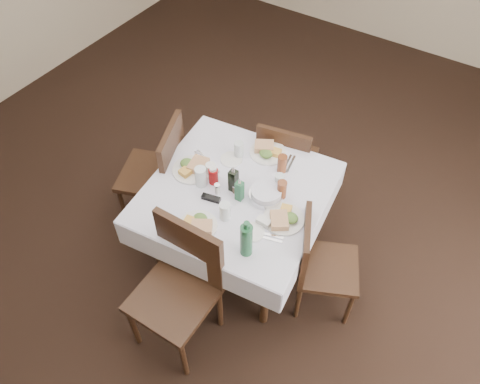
{
  "coord_description": "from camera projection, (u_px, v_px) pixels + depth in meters",
  "views": [
    {
      "loc": [
        1.34,
        -1.91,
        3.16
      ],
      "look_at": [
        0.23,
        -0.19,
        0.8
      ],
      "focal_mm": 35.0,
      "sensor_mm": 36.0,
      "label": 1
    }
  ],
  "objects": [
    {
      "name": "cutlery_w",
      "position": [
        202.0,
        158.0,
        3.38
      ],
      "size": [
        0.17,
        0.1,
        0.01
      ],
      "color": "silver",
      "rests_on": "dining_table"
    },
    {
      "name": "cutlery_s",
      "position": [
        186.0,
        225.0,
        2.98
      ],
      "size": [
        0.11,
        0.17,
        0.01
      ],
      "color": "silver",
      "rests_on": "dining_table"
    },
    {
      "name": "meal_east",
      "position": [
        284.0,
        218.0,
        2.99
      ],
      "size": [
        0.27,
        0.27,
        0.06
      ],
      "color": "white",
      "rests_on": "dining_table"
    },
    {
      "name": "sugar_caddy",
      "position": [
        264.0,
        222.0,
        2.97
      ],
      "size": [
        0.1,
        0.05,
        0.05
      ],
      "color": "white",
      "rests_on": "dining_table"
    },
    {
      "name": "cutlery_e",
      "position": [
        268.0,
        237.0,
        2.92
      ],
      "size": [
        0.2,
        0.09,
        0.01
      ],
      "color": "silver",
      "rests_on": "dining_table"
    },
    {
      "name": "water_n",
      "position": [
        239.0,
        150.0,
        3.35
      ],
      "size": [
        0.07,
        0.07,
        0.13
      ],
      "color": "silver",
      "rests_on": "dining_table"
    },
    {
      "name": "chair_east",
      "position": [
        317.0,
        260.0,
        3.13
      ],
      "size": [
        0.54,
        0.54,
        0.86
      ],
      "color": "black",
      "rests_on": "ground"
    },
    {
      "name": "ketchup_bottle",
      "position": [
        213.0,
        176.0,
        3.18
      ],
      "size": [
        0.07,
        0.07,
        0.14
      ],
      "color": "#A60E0F",
      "rests_on": "dining_table"
    },
    {
      "name": "oil_cruet_dark",
      "position": [
        233.0,
        180.0,
        3.11
      ],
      "size": [
        0.05,
        0.05,
        0.22
      ],
      "color": "black",
      "rests_on": "dining_table"
    },
    {
      "name": "side_plate_b",
      "position": [
        253.0,
        232.0,
        2.94
      ],
      "size": [
        0.15,
        0.15,
        0.01
      ],
      "color": "white",
      "rests_on": "dining_table"
    },
    {
      "name": "cutlery_n",
      "position": [
        289.0,
        164.0,
        3.34
      ],
      "size": [
        0.07,
        0.18,
        0.01
      ],
      "color": "silver",
      "rests_on": "dining_table"
    },
    {
      "name": "meal_south",
      "position": [
        199.0,
        224.0,
        2.96
      ],
      "size": [
        0.25,
        0.25,
        0.06
      ],
      "color": "white",
      "rests_on": "dining_table"
    },
    {
      "name": "pepper_shaker",
      "position": [
        235.0,
        189.0,
        3.14
      ],
      "size": [
        0.03,
        0.03,
        0.07
      ],
      "color": "#423221",
      "rests_on": "dining_table"
    },
    {
      "name": "sunglasses",
      "position": [
        211.0,
        198.0,
        3.12
      ],
      "size": [
        0.14,
        0.07,
        0.03
      ],
      "color": "black",
      "rests_on": "dining_table"
    },
    {
      "name": "side_plate_a",
      "position": [
        231.0,
        159.0,
        3.37
      ],
      "size": [
        0.16,
        0.16,
        0.01
      ],
      "color": "white",
      "rests_on": "dining_table"
    },
    {
      "name": "salt_shaker",
      "position": [
        217.0,
        189.0,
        3.13
      ],
      "size": [
        0.04,
        0.04,
        0.08
      ],
      "color": "white",
      "rests_on": "dining_table"
    },
    {
      "name": "room_shell",
      "position": [
        225.0,
        47.0,
        2.62
      ],
      "size": [
        6.04,
        7.04,
        2.8
      ],
      "color": "beige",
      "rests_on": "ground"
    },
    {
      "name": "ground_plane",
      "position": [
        230.0,
        229.0,
        3.91
      ],
      "size": [
        7.0,
        7.0,
        0.0
      ],
      "primitive_type": "plane",
      "color": "black"
    },
    {
      "name": "coffee_mug",
      "position": [
        211.0,
        169.0,
        3.26
      ],
      "size": [
        0.13,
        0.12,
        0.08
      ],
      "color": "white",
      "rests_on": "dining_table"
    },
    {
      "name": "green_bottle",
      "position": [
        246.0,
        240.0,
        2.76
      ],
      "size": [
        0.08,
        0.08,
        0.29
      ],
      "color": "#205E38",
      "rests_on": "dining_table"
    },
    {
      "name": "meal_west",
      "position": [
        193.0,
        167.0,
        3.29
      ],
      "size": [
        0.28,
        0.28,
        0.06
      ],
      "color": "white",
      "rests_on": "dining_table"
    },
    {
      "name": "chair_south",
      "position": [
        181.0,
        280.0,
        2.94
      ],
      "size": [
        0.48,
        0.48,
        1.01
      ],
      "color": "black",
      "rests_on": "ground"
    },
    {
      "name": "bread_basket",
      "position": [
        266.0,
        194.0,
        3.11
      ],
      "size": [
        0.23,
        0.23,
        0.08
      ],
      "color": "silver",
      "rests_on": "dining_table"
    },
    {
      "name": "chair_west",
      "position": [
        161.0,
        169.0,
        3.6
      ],
      "size": [
        0.59,
        0.59,
        0.97
      ],
      "color": "black",
      "rests_on": "ground"
    },
    {
      "name": "water_w",
      "position": [
        201.0,
        177.0,
        3.16
      ],
      "size": [
        0.08,
        0.08,
        0.15
      ],
      "color": "silver",
      "rests_on": "dining_table"
    },
    {
      "name": "iced_tea_b",
      "position": [
        282.0,
        189.0,
        3.09
      ],
      "size": [
        0.07,
        0.07,
        0.14
      ],
      "color": "brown",
      "rests_on": "dining_table"
    },
    {
      "name": "water_e",
      "position": [
        279.0,
        182.0,
        3.15
      ],
      "size": [
        0.07,
        0.07,
        0.12
      ],
      "color": "silver",
      "rests_on": "dining_table"
    },
    {
      "name": "iced_tea_a",
      "position": [
        282.0,
        164.0,
        3.25
      ],
      "size": [
        0.07,
        0.07,
        0.14
      ],
      "color": "brown",
      "rests_on": "dining_table"
    },
    {
      "name": "dining_table",
      "position": [
        236.0,
        199.0,
        3.25
      ],
      "size": [
        1.31,
        1.31,
        0.76
      ],
      "color": "black",
      "rests_on": "ground"
    },
    {
      "name": "oil_cruet_green",
      "position": [
        239.0,
        190.0,
        3.07
      ],
      "size": [
        0.05,
        0.05,
        0.2
      ],
      "color": "#205E38",
      "rests_on": "dining_table"
    },
    {
      "name": "water_s",
      "position": [
        225.0,
        211.0,
        2.98
      ],
      "size": [
        0.07,
        0.07,
        0.13
      ],
      "color": "silver",
      "rests_on": "dining_table"
    },
    {
      "name": "meal_north",
      "position": [
        267.0,
        151.0,
        3.4
      ],
      "size": [
        0.27,
        0.27,
        0.06
      ],
      "color": "white",
      "rests_on": "dining_table"
    },
    {
      "name": "chair_north",
      "position": [
        285.0,
        159.0,
        3.74
      ],
      "size": [
        0.49,
        0.49,
        0.89
      ],
      "color": "black",
      "rests_on": "ground"
    }
  ]
}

